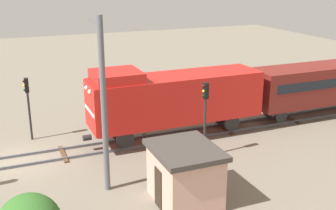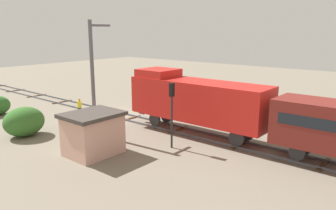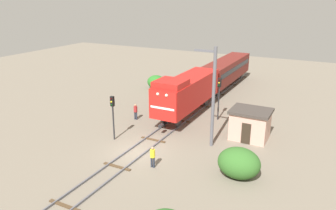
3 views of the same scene
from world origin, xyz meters
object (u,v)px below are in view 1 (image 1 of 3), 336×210
locomotive (173,97)px  worker_by_signal (105,111)px  traffic_signal_near (28,97)px  traffic_signal_mid (205,106)px  relay_hut (185,174)px  catenary_mast (103,102)px

locomotive → worker_by_signal: locomotive is taller
traffic_signal_near → traffic_signal_mid: traffic_signal_mid is taller
traffic_signal_near → traffic_signal_mid: (6.60, 9.02, 0.25)m
traffic_signal_near → traffic_signal_mid: 11.18m
locomotive → relay_hut: size_ratio=3.31×
worker_by_signal → relay_hut: (11.70, 0.79, 0.40)m
traffic_signal_near → traffic_signal_mid: bearing=53.8°
traffic_signal_mid → traffic_signal_near: bearing=-126.2°
locomotive → catenary_mast: size_ratio=1.36×
traffic_signal_near → catenary_mast: (8.14, 2.84, 1.69)m
relay_hut → locomotive: bearing=160.5°
traffic_signal_near → relay_hut: size_ratio=1.16×
worker_by_signal → relay_hut: 11.73m
traffic_signal_mid → worker_by_signal: 8.81m
traffic_signal_mid → catenary_mast: 6.53m
traffic_signal_mid → relay_hut: size_ratio=1.27×
catenary_mast → relay_hut: size_ratio=2.44×
locomotive → relay_hut: bearing=-19.5°
worker_by_signal → relay_hut: relay_hut is taller
catenary_mast → locomotive: bearing=130.9°
worker_by_signal → relay_hut: size_ratio=0.49×
traffic_signal_near → catenary_mast: bearing=19.2°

